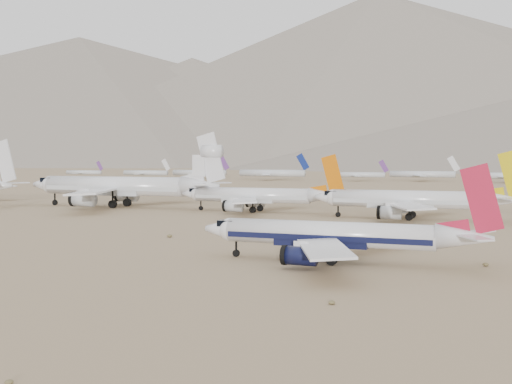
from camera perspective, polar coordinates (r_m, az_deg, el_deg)
ground at (r=93.77m, az=4.55°, el=-5.87°), size 7000.00×7000.00×0.00m
main_airliner at (r=89.38m, az=7.49°, el=-3.85°), size 39.33×38.42×13.88m
row2_gold_tail at (r=155.76m, az=13.83°, el=-0.71°), size 46.17×45.15×16.44m
row2_orange_tail at (r=172.17m, az=0.22°, el=-0.35°), size 43.64×42.69×15.57m
row2_white_trijet at (r=192.89m, az=-11.61°, el=0.53°), size 61.68×60.28×21.86m
distant_storage_row at (r=409.25m, az=14.42°, el=1.50°), size 529.67×56.37×15.62m
desert_scrub at (r=65.50m, az=-2.35°, el=-9.48°), size 261.14×121.67×0.63m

